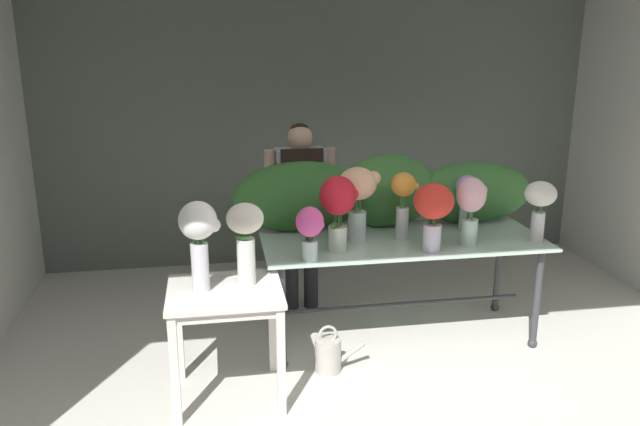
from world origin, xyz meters
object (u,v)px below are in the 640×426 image
vase_scarlet_snapdragons (434,208)px  vase_cream_lisianthus_tall (245,235)px  vase_lilac_anemones (467,197)px  display_table_glass (402,254)px  vase_peach_freesia (358,194)px  vase_sunset_dahlias (403,198)px  vase_white_roses_tall (199,235)px  side_table_white (225,304)px  vase_crimson_ranunculus (338,204)px  watering_can (329,354)px  vase_ivory_roses (540,202)px  vase_blush_carnations (471,204)px  florist (300,198)px  vase_fuchsia_tulips (310,229)px

vase_scarlet_snapdragons → vase_cream_lisianthus_tall: bearing=-169.2°
vase_lilac_anemones → display_table_glass: bearing=-166.4°
vase_scarlet_snapdragons → vase_lilac_anemones: bearing=46.0°
vase_peach_freesia → vase_lilac_anemones: bearing=7.6°
display_table_glass → vase_scarlet_snapdragons: bearing=-68.3°
vase_lilac_anemones → vase_peach_freesia: (-0.87, -0.12, 0.09)m
vase_lilac_anemones → vase_sunset_dahlias: 0.55m
display_table_glass → vase_white_roses_tall: 1.63m
side_table_white → vase_scarlet_snapdragons: (1.43, 0.31, 0.46)m
vase_crimson_ranunculus → watering_can: 1.03m
vase_scarlet_snapdragons → display_table_glass: bearing=111.7°
display_table_glass → vase_sunset_dahlias: bearing=153.8°
display_table_glass → vase_sunset_dahlias: 0.42m
vase_peach_freesia → vase_white_roses_tall: vase_peach_freesia is taller
vase_ivory_roses → vase_peach_freesia: 1.30m
vase_lilac_anemones → vase_peach_freesia: bearing=-172.4°
side_table_white → vase_blush_carnations: vase_blush_carnations is taller
vase_sunset_dahlias → vase_white_roses_tall: bearing=-157.2°
vase_lilac_anemones → vase_peach_freesia: vase_peach_freesia is taller
display_table_glass → florist: size_ratio=1.32×
side_table_white → vase_blush_carnations: (1.73, 0.39, 0.46)m
florist → vase_ivory_roses: florist is taller
vase_fuchsia_tulips → side_table_white: bearing=-155.4°
display_table_glass → vase_blush_carnations: vase_blush_carnations is taller
vase_peach_freesia → watering_can: vase_peach_freesia is taller
vase_sunset_dahlias → vase_scarlet_snapdragons: bearing=-67.6°
vase_lilac_anemones → vase_crimson_ranunculus: vase_crimson_ranunculus is taller
vase_white_roses_tall → vase_ivory_roses: bearing=9.0°
vase_lilac_anemones → vase_cream_lisianthus_tall: bearing=-158.5°
side_table_white → vase_lilac_anemones: 2.03m
florist → vase_scarlet_snapdragons: florist is taller
vase_ivory_roses → vase_scarlet_snapdragons: size_ratio=0.93×
vase_blush_carnations → vase_cream_lisianthus_tall: bearing=-168.5°
vase_lilac_anemones → watering_can: vase_lilac_anemones is taller
vase_scarlet_snapdragons → vase_blush_carnations: bearing=14.5°
vase_lilac_anemones → vase_scarlet_snapdragons: (-0.41, -0.43, 0.04)m
vase_peach_freesia → side_table_white: bearing=-147.6°
vase_sunset_dahlias → display_table_glass: bearing=-26.2°
vase_lilac_anemones → vase_crimson_ranunculus: size_ratio=0.80×
vase_blush_carnations → vase_sunset_dahlias: bearing=152.2°
vase_scarlet_snapdragons → vase_peach_freesia: bearing=145.7°
florist → vase_lilac_anemones: size_ratio=3.65×
florist → display_table_glass: bearing=-45.1°
vase_peach_freesia → vase_scarlet_snapdragons: (0.46, -0.31, -0.05)m
vase_lilac_anemones → vase_white_roses_tall: (-1.98, -0.73, 0.04)m
vase_sunset_dahlias → vase_peach_freesia: (-0.33, 0.01, 0.05)m
side_table_white → vase_ivory_roses: vase_ivory_roses is taller
florist → watering_can: (0.04, -1.08, -0.83)m
vase_ivory_roses → vase_blush_carnations: (-0.52, 0.01, 0.00)m
vase_lilac_anemones → watering_can: (-1.16, -0.55, -0.93)m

